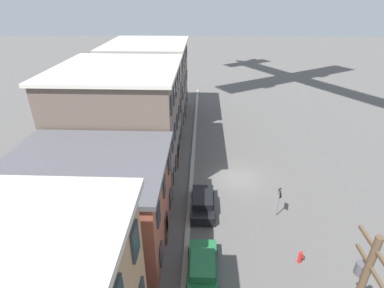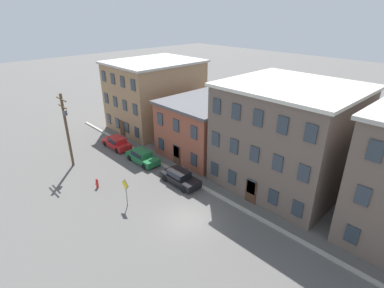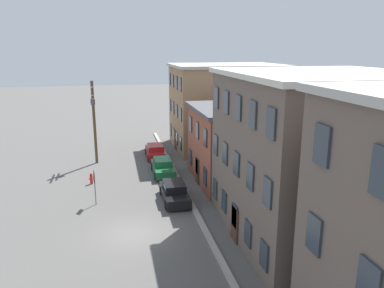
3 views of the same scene
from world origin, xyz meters
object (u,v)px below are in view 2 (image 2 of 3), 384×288
(caution_sign, at_px, (126,188))
(fire_hydrant, at_px, (97,183))
(car_black, at_px, (180,177))
(utility_pole, at_px, (66,127))
(car_green, at_px, (142,156))
(car_red, at_px, (117,142))

(caution_sign, height_order, fire_hydrant, caution_sign)
(car_black, height_order, utility_pole, utility_pole)
(utility_pole, bearing_deg, car_black, 28.82)
(car_green, relative_size, fire_hydrant, 4.58)
(car_black, height_order, caution_sign, caution_sign)
(car_black, distance_m, utility_pole, 13.43)
(car_red, relative_size, utility_pole, 0.53)
(car_green, height_order, fire_hydrant, car_green)
(car_green, relative_size, utility_pole, 0.53)
(car_red, bearing_deg, car_green, 0.78)
(car_green, relative_size, caution_sign, 1.62)
(car_black, relative_size, fire_hydrant, 4.58)
(car_black, xyz_separation_m, fire_hydrant, (-5.09, -6.43, -0.27))
(car_red, bearing_deg, fire_hydrant, -42.56)
(caution_sign, xyz_separation_m, utility_pole, (-10.76, -0.28, 2.85))
(fire_hydrant, bearing_deg, car_red, 137.44)
(car_red, xyz_separation_m, caution_sign, (11.49, -5.79, 1.08))
(utility_pole, height_order, fire_hydrant, utility_pole)
(caution_sign, xyz_separation_m, fire_hydrant, (-4.60, -0.53, -1.34))
(car_green, height_order, caution_sign, caution_sign)
(utility_pole, distance_m, fire_hydrant, 7.45)
(utility_pole, bearing_deg, car_green, 52.08)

